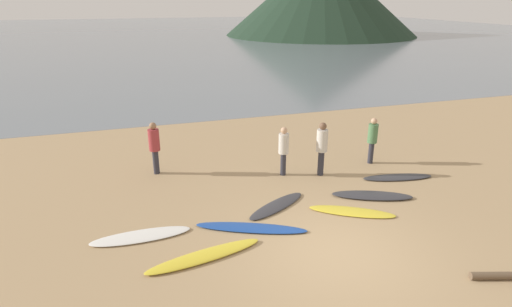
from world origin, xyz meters
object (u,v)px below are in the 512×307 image
Objects in this scene: surfboard_3 at (277,206)px; person_0 at (284,147)px; surfboard_5 at (372,195)px; person_2 at (322,145)px; driftwood_log at (508,276)px; surfboard_1 at (205,256)px; surfboard_4 at (352,212)px; surfboard_2 at (251,228)px; surfboard_0 at (141,236)px; person_1 at (373,137)px; person_3 at (154,144)px; surfboard_6 at (398,177)px.

person_0 reaches higher than surfboard_3.
surfboard_5 is at bearing -121.34° from person_0.
person_2 is 1.15× the size of driftwood_log.
surfboard_1 is 4.10m from surfboard_4.
surfboard_5 reaches higher than surfboard_2.
driftwood_log reaches higher than surfboard_5.
person_2 reaches higher than surfboard_0.
surfboard_2 is 1.73× the size of person_1.
surfboard_2 is at bearing 10.27° from person_1.
person_2 reaches higher than surfboard_2.
person_0 is at bearing 28.02° from surfboard_0.
surfboard_4 is at bearing -0.01° from surfboard_1.
surfboard_5 is at bearing 39.94° from person_1.
surfboard_2 is 4.64m from person_3.
person_2 is (2.04, 1.60, 0.97)m from surfboard_3.
surfboard_2 is 5.40m from surfboard_6.
surfboard_3 is 2.33m from person_0.
surfboard_1 is 1.69× the size of person_0.
person_0 reaches higher than driftwood_log.
person_0 is at bearing 168.92° from surfboard_6.
person_1 is (6.35, 3.70, 0.87)m from surfboard_1.
driftwood_log is (2.38, -6.18, -0.84)m from person_0.
surfboard_0 is 7.80m from surfboard_6.
person_2 reaches higher than surfboard_6.
surfboard_2 is 5.44m from driftwood_log.
person_2 is 1.02× the size of person_3.
surfboard_6 is 1.29× the size of person_2.
surfboard_4 is at bearing -144.66° from person_0.
person_2 is at bearing 63.34° from surfboard_2.
surfboard_1 reaches higher than surfboard_6.
surfboard_5 is 2.76m from person_1.
surfboard_4 is 1.18m from surfboard_5.
surfboard_1 is 7.40m from person_1.
surfboard_0 is 1.54× the size of driftwood_log.
person_3 is (-0.56, 4.97, 0.94)m from surfboard_1.
surfboard_0 is 1.04× the size of surfboard_4.
person_1 is (7.60, 2.46, 0.89)m from surfboard_0.
surfboard_1 is 1.19× the size of surfboard_4.
person_0 is at bearing 80.01° from surfboard_2.
surfboard_1 is 2.84m from surfboard_3.
person_3 is at bearing 168.05° from surfboard_4.
person_1 is (4.07, 2.00, 0.89)m from surfboard_3.
person_2 is (0.30, 2.49, 0.97)m from surfboard_4.
surfboard_4 is 1.41× the size of person_0.
surfboard_3 is 5.37m from driftwood_log.
surfboard_3 is at bearing -160.52° from surfboard_6.
person_3 is at bearing 133.21° from person_2.
surfboard_0 is 3.90m from person_3.
driftwood_log is (0.57, -3.97, 0.03)m from surfboard_5.
person_1 is 1.05× the size of driftwood_log.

